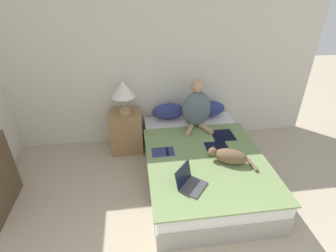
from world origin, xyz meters
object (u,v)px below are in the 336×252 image
object	(u,v)px
pillow_near	(169,111)
laptop_open	(190,183)
cat_tabby	(229,156)
pillow_far	(209,109)
bed	(202,165)
person_sitting	(196,108)
nightstand	(126,131)
table_lamp	(123,90)

from	to	relation	value
pillow_near	laptop_open	size ratio (longest dim) A/B	1.34
cat_tabby	pillow_far	bearing A→B (deg)	-69.91
bed	person_sitting	size ratio (longest dim) A/B	2.89
laptop_open	nightstand	size ratio (longest dim) A/B	0.61
cat_tabby	table_lamp	size ratio (longest dim) A/B	1.05
laptop_open	nightstand	world-z (taller)	laptop_open
pillow_near	person_sitting	xyz separation A→B (m)	(0.37, -0.28, 0.17)
person_sitting	table_lamp	xyz separation A→B (m)	(-1.03, 0.20, 0.24)
pillow_near	pillow_far	size ratio (longest dim) A/B	1.00
bed	laptop_open	size ratio (longest dim) A/B	5.47
pillow_far	cat_tabby	distance (m)	1.20
bed	laptop_open	xyz separation A→B (m)	(-0.30, -0.61, 0.27)
pillow_near	laptop_open	world-z (taller)	pillow_near
person_sitting	table_lamp	world-z (taller)	person_sitting
table_lamp	pillow_near	bearing A→B (deg)	6.76
pillow_near	pillow_far	distance (m)	0.64
bed	pillow_far	distance (m)	1.04
bed	table_lamp	world-z (taller)	table_lamp
laptop_open	table_lamp	world-z (taller)	table_lamp
pillow_far	nightstand	bearing A→B (deg)	-176.39
person_sitting	table_lamp	bearing A→B (deg)	168.88
bed	person_sitting	bearing A→B (deg)	85.75
nightstand	cat_tabby	bearing A→B (deg)	-42.07
bed	cat_tabby	bearing A→B (deg)	-48.38
bed	laptop_open	distance (m)	0.74
bed	pillow_near	size ratio (longest dim) A/B	4.09
person_sitting	cat_tabby	distance (m)	0.96
pillow_far	nightstand	distance (m)	1.34
cat_tabby	laptop_open	bearing A→B (deg)	55.15
laptop_open	table_lamp	xyz separation A→B (m)	(-0.68, 1.46, 0.50)
pillow_far	nightstand	size ratio (longest dim) A/B	0.82
nightstand	table_lamp	xyz separation A→B (m)	(0.01, 0.00, 0.68)
cat_tabby	nightstand	bearing A→B (deg)	-18.48
person_sitting	laptop_open	size ratio (longest dim) A/B	1.89
pillow_far	laptop_open	size ratio (longest dim) A/B	1.34
pillow_far	laptop_open	world-z (taller)	pillow_far
person_sitting	table_lamp	distance (m)	1.08
bed	pillow_far	world-z (taller)	pillow_far
cat_tabby	nightstand	distance (m)	1.68
pillow_far	laptop_open	bearing A→B (deg)	-112.06
pillow_near	cat_tabby	distance (m)	1.32
laptop_open	table_lamp	bearing A→B (deg)	64.93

